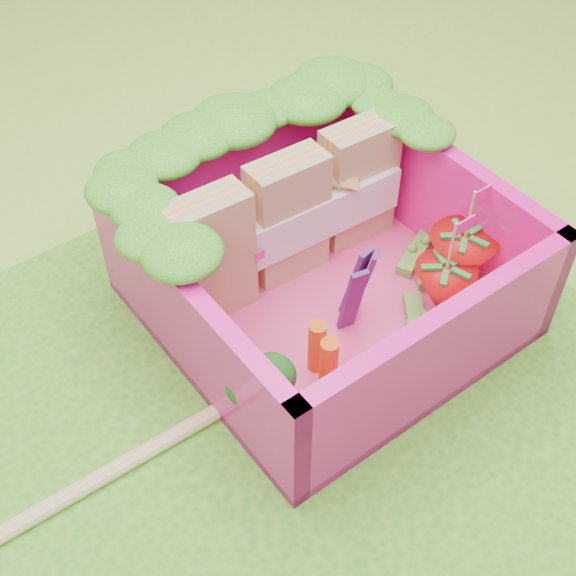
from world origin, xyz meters
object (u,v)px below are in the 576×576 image
(broccoli, at_px, (271,385))
(bento_box, at_px, (326,263))
(sandwich_stack, at_px, (289,218))
(strawberry_left, at_px, (442,290))
(strawberry_right, at_px, (460,262))

(broccoli, bearing_deg, bento_box, 32.24)
(bento_box, height_order, broccoli, bento_box)
(sandwich_stack, distance_m, broccoli, 0.76)
(sandwich_stack, height_order, strawberry_left, sandwich_stack)
(strawberry_right, bearing_deg, bento_box, 152.01)
(broccoli, xyz_separation_m, strawberry_right, (0.99, 0.05, -0.03))
(sandwich_stack, height_order, broccoli, sandwich_stack)
(bento_box, relative_size, broccoli, 4.03)
(bento_box, xyz_separation_m, strawberry_left, (0.34, -0.32, -0.09))
(bento_box, bearing_deg, strawberry_right, -27.99)
(bento_box, bearing_deg, sandwich_stack, 88.59)
(strawberry_right, bearing_deg, broccoli, -177.10)
(sandwich_stack, xyz_separation_m, strawberry_left, (0.33, -0.57, -0.15))
(sandwich_stack, distance_m, strawberry_right, 0.72)
(sandwich_stack, bearing_deg, bento_box, -91.41)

